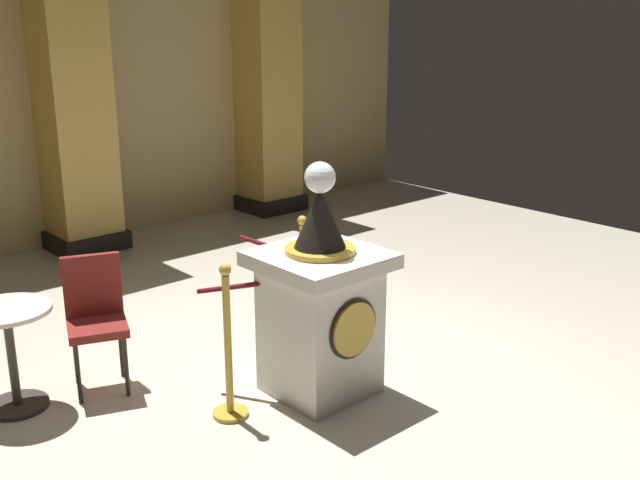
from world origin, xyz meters
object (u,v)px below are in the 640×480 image
(cafe_table, at_px, (10,345))
(cafe_chair_red, at_px, (95,311))
(pedestal_clock, at_px, (320,306))
(stanchion_far, at_px, (229,364))
(stanchion_near, at_px, (303,289))

(cafe_table, relative_size, cafe_chair_red, 0.76)
(pedestal_clock, relative_size, cafe_table, 2.27)
(stanchion_far, distance_m, cafe_table, 1.47)
(cafe_table, bearing_deg, cafe_chair_red, -7.84)
(cafe_chair_red, bearing_deg, stanchion_far, -65.85)
(stanchion_near, bearing_deg, stanchion_far, -148.71)
(stanchion_far, relative_size, cafe_chair_red, 1.12)
(stanchion_near, distance_m, stanchion_far, 1.57)
(pedestal_clock, distance_m, cafe_chair_red, 1.59)
(stanchion_far, bearing_deg, stanchion_near, 31.29)
(cafe_table, xyz_separation_m, cafe_chair_red, (0.58, -0.08, 0.11))
(pedestal_clock, distance_m, stanchion_far, 0.75)
(pedestal_clock, xyz_separation_m, stanchion_near, (0.65, 0.95, -0.30))
(pedestal_clock, distance_m, stanchion_near, 1.19)
(stanchion_far, bearing_deg, cafe_table, 133.82)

